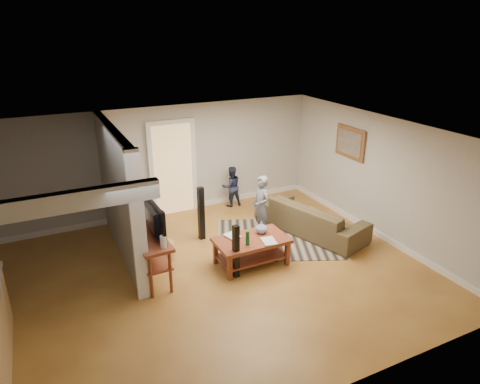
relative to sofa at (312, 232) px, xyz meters
name	(u,v)px	position (x,y,z in m)	size (l,w,h in m)	color
ground	(211,276)	(-2.60, -0.64, 0.00)	(7.50, 7.50, 0.00)	brown
room_shell	(138,202)	(-3.67, -0.21, 1.46)	(7.54, 6.02, 2.52)	#ABA8A4
area_rug	(278,238)	(-0.80, 0.07, 0.01)	(2.54, 1.86, 0.01)	black
sofa	(312,232)	(0.00, 0.00, 0.00)	(2.30, 0.90, 0.67)	#423E21
coffee_table	(252,244)	(-1.74, -0.56, 0.40)	(1.32, 0.78, 0.78)	maroon
tv_console	(149,240)	(-3.54, -0.24, 0.75)	(0.54, 1.33, 1.13)	maroon
speaker_left	(236,252)	(-2.20, -0.84, 0.49)	(0.10, 0.10, 0.99)	black
speaker_right	(201,213)	(-2.22, 0.76, 0.57)	(0.11, 0.11, 1.13)	black
toy_basket	(162,251)	(-3.20, 0.32, 0.18)	(0.49, 0.49, 0.43)	#A58047
child	(261,234)	(-1.04, 0.41, 0.00)	(0.47, 0.31, 1.29)	slate
toddler	(231,205)	(-0.95, 2.06, 0.00)	(0.49, 0.38, 1.00)	#202542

